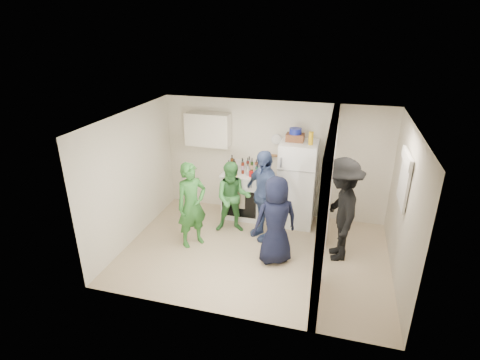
% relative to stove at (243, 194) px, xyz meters
% --- Properties ---
extents(floor, '(4.80, 4.80, 0.00)m').
position_rel_stove_xyz_m(floor, '(0.59, -1.37, -0.51)').
color(floor, tan).
rests_on(floor, ground).
extents(wall_back, '(4.80, 0.00, 4.80)m').
position_rel_stove_xyz_m(wall_back, '(0.59, 0.33, 0.74)').
color(wall_back, silver).
rests_on(wall_back, floor).
extents(wall_front, '(4.80, 0.00, 4.80)m').
position_rel_stove_xyz_m(wall_front, '(0.59, -3.07, 0.74)').
color(wall_front, silver).
rests_on(wall_front, floor).
extents(wall_left, '(0.00, 3.40, 3.40)m').
position_rel_stove_xyz_m(wall_left, '(-1.81, -1.37, 0.74)').
color(wall_left, silver).
rests_on(wall_left, floor).
extents(wall_right, '(0.00, 3.40, 3.40)m').
position_rel_stove_xyz_m(wall_right, '(2.99, -1.37, 0.74)').
color(wall_right, silver).
rests_on(wall_right, floor).
extents(ceiling, '(4.80, 4.80, 0.00)m').
position_rel_stove_xyz_m(ceiling, '(0.59, -1.37, 1.99)').
color(ceiling, white).
rests_on(ceiling, wall_back).
extents(partition_pier_back, '(0.12, 1.20, 2.50)m').
position_rel_stove_xyz_m(partition_pier_back, '(1.79, -0.27, 0.74)').
color(partition_pier_back, silver).
rests_on(partition_pier_back, floor).
extents(partition_pier_front, '(0.12, 1.20, 2.50)m').
position_rel_stove_xyz_m(partition_pier_front, '(1.79, -2.47, 0.74)').
color(partition_pier_front, silver).
rests_on(partition_pier_front, floor).
extents(partition_header, '(0.12, 1.00, 0.40)m').
position_rel_stove_xyz_m(partition_header, '(1.79, -1.37, 1.79)').
color(partition_header, silver).
rests_on(partition_header, partition_pier_back).
extents(stove, '(0.85, 0.71, 1.01)m').
position_rel_stove_xyz_m(stove, '(0.00, 0.00, 0.00)').
color(stove, white).
rests_on(stove, floor).
extents(upper_cabinet, '(0.95, 0.34, 0.70)m').
position_rel_stove_xyz_m(upper_cabinet, '(-0.81, 0.15, 1.34)').
color(upper_cabinet, silver).
rests_on(upper_cabinet, wall_back).
extents(fridge, '(0.73, 0.71, 1.78)m').
position_rel_stove_xyz_m(fridge, '(1.15, -0.03, 0.38)').
color(fridge, white).
rests_on(fridge, floor).
extents(wicker_basket, '(0.35, 0.25, 0.15)m').
position_rel_stove_xyz_m(wicker_basket, '(1.05, 0.02, 1.35)').
color(wicker_basket, brown).
rests_on(wicker_basket, fridge).
extents(blue_bowl, '(0.24, 0.24, 0.11)m').
position_rel_stove_xyz_m(blue_bowl, '(1.05, 0.02, 1.48)').
color(blue_bowl, navy).
rests_on(blue_bowl, wicker_basket).
extents(yellow_cup_stack_top, '(0.09, 0.09, 0.25)m').
position_rel_stove_xyz_m(yellow_cup_stack_top, '(1.37, -0.13, 1.40)').
color(yellow_cup_stack_top, gold).
rests_on(yellow_cup_stack_top, fridge).
extents(wall_clock, '(0.22, 0.02, 0.22)m').
position_rel_stove_xyz_m(wall_clock, '(0.64, 0.31, 1.19)').
color(wall_clock, white).
rests_on(wall_clock, wall_back).
extents(spice_shelf, '(0.35, 0.08, 0.03)m').
position_rel_stove_xyz_m(spice_shelf, '(0.59, 0.28, 0.84)').
color(spice_shelf, olive).
rests_on(spice_shelf, wall_back).
extents(nook_window, '(0.03, 0.70, 0.80)m').
position_rel_stove_xyz_m(nook_window, '(2.97, -1.17, 1.14)').
color(nook_window, black).
rests_on(nook_window, wall_right).
extents(nook_window_frame, '(0.04, 0.76, 0.86)m').
position_rel_stove_xyz_m(nook_window_frame, '(2.95, -1.17, 1.14)').
color(nook_window_frame, white).
rests_on(nook_window_frame, wall_right).
extents(nook_valance, '(0.04, 0.82, 0.18)m').
position_rel_stove_xyz_m(nook_valance, '(2.93, -1.17, 1.49)').
color(nook_valance, white).
rests_on(nook_valance, wall_right).
extents(yellow_cup_stack_stove, '(0.09, 0.09, 0.25)m').
position_rel_stove_xyz_m(yellow_cup_stack_stove, '(-0.12, -0.22, 0.63)').
color(yellow_cup_stack_stove, '#C9D712').
rests_on(yellow_cup_stack_stove, stove).
extents(red_cup, '(0.09, 0.09, 0.12)m').
position_rel_stove_xyz_m(red_cup, '(0.22, -0.20, 0.57)').
color(red_cup, '#B80D0C').
rests_on(red_cup, stove).
extents(person_green_left, '(0.69, 0.71, 1.65)m').
position_rel_stove_xyz_m(person_green_left, '(-0.62, -1.38, 0.32)').
color(person_green_left, '#31712D').
rests_on(person_green_left, floor).
extents(person_green_center, '(0.83, 0.72, 1.48)m').
position_rel_stove_xyz_m(person_green_center, '(-0.02, -0.71, 0.23)').
color(person_green_center, '#3F893C').
rests_on(person_green_center, floor).
extents(person_denim, '(1.07, 1.03, 1.80)m').
position_rel_stove_xyz_m(person_denim, '(0.60, -0.77, 0.39)').
color(person_denim, '#39487C').
rests_on(person_denim, floor).
extents(person_navy, '(0.93, 0.83, 1.60)m').
position_rel_stove_xyz_m(person_navy, '(0.98, -1.52, 0.29)').
color(person_navy, black).
rests_on(person_navy, floor).
extents(person_nook, '(0.89, 1.32, 1.88)m').
position_rel_stove_xyz_m(person_nook, '(2.04, -1.10, 0.43)').
color(person_nook, black).
rests_on(person_nook, floor).
extents(bottle_a, '(0.07, 0.07, 0.32)m').
position_rel_stove_xyz_m(bottle_a, '(-0.28, 0.11, 0.67)').
color(bottle_a, '#613313').
rests_on(bottle_a, stove).
extents(bottle_b, '(0.06, 0.06, 0.27)m').
position_rel_stove_xyz_m(bottle_b, '(-0.19, -0.07, 0.64)').
color(bottle_b, '#18481A').
rests_on(bottle_b, stove).
extents(bottle_c, '(0.06, 0.06, 0.26)m').
position_rel_stove_xyz_m(bottle_c, '(-0.07, 0.17, 0.64)').
color(bottle_c, '#B2BEC1').
rests_on(bottle_c, stove).
extents(bottle_d, '(0.06, 0.06, 0.33)m').
position_rel_stove_xyz_m(bottle_d, '(0.01, -0.07, 0.67)').
color(bottle_d, '#5F1B10').
rests_on(bottle_d, stove).
extents(bottle_e, '(0.07, 0.07, 0.31)m').
position_rel_stove_xyz_m(bottle_e, '(0.09, 0.16, 0.66)').
color(bottle_e, '#9DA5AE').
rests_on(bottle_e, stove).
extents(bottle_f, '(0.06, 0.06, 0.32)m').
position_rel_stove_xyz_m(bottle_f, '(0.18, 0.02, 0.67)').
color(bottle_f, '#1C3212').
rests_on(bottle_f, stove).
extents(bottle_g, '(0.08, 0.08, 0.27)m').
position_rel_stove_xyz_m(bottle_g, '(0.25, 0.13, 0.64)').
color(bottle_g, brown).
rests_on(bottle_g, stove).
extents(bottle_h, '(0.07, 0.07, 0.28)m').
position_rel_stove_xyz_m(bottle_h, '(-0.28, -0.11, 0.65)').
color(bottle_h, '#93949D').
rests_on(bottle_h, stove).
extents(bottle_i, '(0.06, 0.06, 0.29)m').
position_rel_stove_xyz_m(bottle_i, '(0.07, 0.11, 0.65)').
color(bottle_i, maroon).
rests_on(bottle_i, stove).
extents(bottle_j, '(0.07, 0.07, 0.25)m').
position_rel_stove_xyz_m(bottle_j, '(0.31, -0.09, 0.63)').
color(bottle_j, '#236742').
rests_on(bottle_j, stove).
extents(bottle_k, '(0.07, 0.07, 0.27)m').
position_rel_stove_xyz_m(bottle_k, '(-0.21, 0.03, 0.64)').
color(bottle_k, brown).
rests_on(bottle_k, stove).
extents(bottle_l, '(0.06, 0.06, 0.28)m').
position_rel_stove_xyz_m(bottle_l, '(0.13, -0.14, 0.65)').
color(bottle_l, gray).
rests_on(bottle_l, stove).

